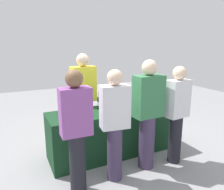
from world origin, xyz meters
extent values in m
plane|color=gray|center=(0.00, 0.00, 0.00)|extent=(12.00, 12.00, 0.00)
cube|color=#14381E|center=(0.00, 0.00, 0.39)|extent=(2.12, 0.68, 0.78)
cylinder|color=black|center=(-0.80, 0.14, 0.89)|extent=(0.07, 0.07, 0.22)
cylinder|color=black|center=(-0.80, 0.14, 1.04)|extent=(0.03, 0.03, 0.08)
cylinder|color=black|center=(-0.80, 0.14, 1.09)|extent=(0.03, 0.03, 0.02)
cylinder|color=silver|center=(-0.80, 0.14, 0.88)|extent=(0.07, 0.07, 0.08)
cylinder|color=black|center=(-0.17, 0.13, 0.88)|extent=(0.07, 0.07, 0.20)
cylinder|color=black|center=(-0.17, 0.13, 1.02)|extent=(0.03, 0.03, 0.08)
cylinder|color=black|center=(-0.17, 0.13, 1.07)|extent=(0.03, 0.03, 0.02)
cylinder|color=silver|center=(-0.17, 0.13, 0.87)|extent=(0.07, 0.07, 0.07)
cylinder|color=black|center=(-0.01, 0.10, 0.90)|extent=(0.07, 0.07, 0.23)
cylinder|color=black|center=(-0.01, 0.10, 1.06)|extent=(0.03, 0.03, 0.08)
cylinder|color=gold|center=(-0.01, 0.10, 1.11)|extent=(0.03, 0.03, 0.02)
cylinder|color=silver|center=(-0.01, 0.10, 0.89)|extent=(0.07, 0.07, 0.08)
cylinder|color=black|center=(0.18, 0.13, 0.89)|extent=(0.07, 0.07, 0.23)
cylinder|color=black|center=(0.18, 0.13, 1.04)|extent=(0.03, 0.03, 0.07)
cylinder|color=black|center=(0.18, 0.13, 1.09)|extent=(0.03, 0.03, 0.02)
cylinder|color=silver|center=(0.18, 0.13, 0.88)|extent=(0.07, 0.07, 0.08)
cylinder|color=black|center=(0.53, 0.14, 0.90)|extent=(0.07, 0.07, 0.24)
cylinder|color=black|center=(0.53, 0.14, 1.06)|extent=(0.03, 0.03, 0.08)
cylinder|color=gold|center=(0.53, 0.14, 1.11)|extent=(0.03, 0.03, 0.02)
cylinder|color=silver|center=(0.53, 0.14, 0.89)|extent=(0.07, 0.07, 0.08)
cylinder|color=black|center=(0.76, 0.16, 0.89)|extent=(0.07, 0.07, 0.22)
cylinder|color=black|center=(0.76, 0.16, 1.04)|extent=(0.03, 0.03, 0.07)
cylinder|color=gold|center=(0.76, 0.16, 1.08)|extent=(0.03, 0.03, 0.02)
cylinder|color=silver|center=(0.76, 0.16, 0.88)|extent=(0.07, 0.07, 0.08)
cylinder|color=silver|center=(-0.50, -0.17, 0.78)|extent=(0.07, 0.07, 0.00)
cylinder|color=silver|center=(-0.50, -0.17, 0.82)|extent=(0.01, 0.01, 0.07)
sphere|color=silver|center=(-0.50, -0.17, 0.89)|extent=(0.07, 0.07, 0.07)
sphere|color=#590C19|center=(-0.50, -0.17, 0.88)|extent=(0.04, 0.04, 0.04)
cylinder|color=silver|center=(-0.13, -0.08, 0.78)|extent=(0.06, 0.06, 0.00)
cylinder|color=silver|center=(-0.13, -0.08, 0.82)|extent=(0.01, 0.01, 0.07)
sphere|color=silver|center=(-0.13, -0.08, 0.89)|extent=(0.07, 0.07, 0.07)
sphere|color=#590C19|center=(-0.13, -0.08, 0.88)|extent=(0.04, 0.04, 0.04)
cylinder|color=silver|center=(0.23, -0.09, 0.78)|extent=(0.06, 0.06, 0.00)
cylinder|color=silver|center=(0.23, -0.09, 0.82)|extent=(0.01, 0.01, 0.07)
sphere|color=silver|center=(0.23, -0.09, 0.89)|extent=(0.08, 0.08, 0.08)
cylinder|color=silver|center=(0.59, -0.08, 0.78)|extent=(0.06, 0.06, 0.00)
cylinder|color=silver|center=(0.59, -0.08, 0.83)|extent=(0.01, 0.01, 0.08)
sphere|color=silver|center=(0.59, -0.08, 0.89)|extent=(0.07, 0.07, 0.07)
sphere|color=#590C19|center=(0.59, -0.08, 0.88)|extent=(0.04, 0.04, 0.04)
cylinder|color=black|center=(-0.30, 0.55, 0.42)|extent=(0.23, 0.23, 0.84)
cube|color=yellow|center=(-0.30, 0.55, 1.15)|extent=(0.45, 0.27, 0.63)
sphere|color=beige|center=(-0.30, 0.55, 1.57)|extent=(0.23, 0.23, 0.23)
cylinder|color=black|center=(-0.83, -0.72, 0.39)|extent=(0.20, 0.20, 0.78)
cube|color=#8C4C99|center=(-0.83, -0.72, 1.07)|extent=(0.38, 0.22, 0.58)
sphere|color=brown|center=(-0.83, -0.72, 1.47)|extent=(0.21, 0.21, 0.21)
cylinder|color=#3F3351|center=(-0.29, -0.69, 0.38)|extent=(0.21, 0.21, 0.76)
cube|color=silver|center=(-0.29, -0.69, 1.05)|extent=(0.40, 0.26, 0.57)
sphere|color=beige|center=(-0.29, -0.69, 1.44)|extent=(0.21, 0.21, 0.21)
cylinder|color=#3F3351|center=(0.28, -0.62, 0.41)|extent=(0.24, 0.24, 0.81)
cube|color=#337247|center=(0.28, -0.62, 1.12)|extent=(0.44, 0.25, 0.61)
sphere|color=beige|center=(0.28, -0.62, 1.53)|extent=(0.22, 0.22, 0.22)
cylinder|color=black|center=(0.77, -0.69, 0.38)|extent=(0.20, 0.20, 0.76)
cube|color=silver|center=(0.77, -0.69, 1.05)|extent=(0.38, 0.24, 0.57)
sphere|color=beige|center=(0.77, -0.69, 1.43)|extent=(0.21, 0.21, 0.21)
camera|label=1|loc=(-1.51, -3.13, 1.86)|focal=34.97mm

